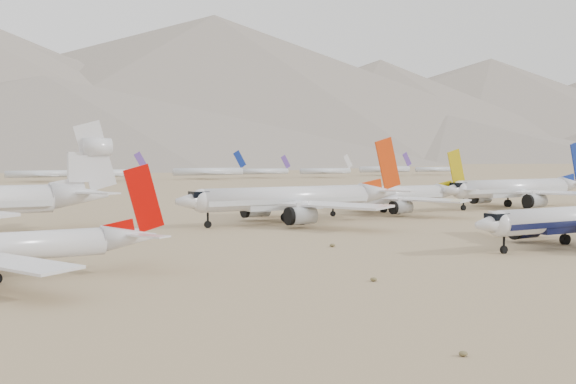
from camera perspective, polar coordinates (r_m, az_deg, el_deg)
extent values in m
plane|color=#8A7450|center=(128.76, 18.54, -3.97)|extent=(7000.00, 7000.00, 0.00)
cylinder|color=silver|center=(127.98, 21.67, -1.96)|extent=(34.46, 4.07, 4.07)
cube|color=black|center=(128.02, 21.67, -2.19)|extent=(33.77, 4.13, 0.92)
sphere|color=silver|center=(114.93, 16.37, -2.41)|extent=(4.07, 4.07, 4.07)
cube|color=black|center=(114.39, 16.17, -1.87)|extent=(2.85, 2.65, 1.02)
cube|color=silver|center=(137.76, 18.39, -1.86)|extent=(13.31, 20.97, 0.64)
cylinder|color=black|center=(132.13, 18.24, -2.86)|extent=(4.79, 2.93, 2.93)
cylinder|color=black|center=(116.12, 16.69, -4.39)|extent=(1.22, 0.51, 1.22)
cylinder|color=black|center=(131.23, 21.05, -3.51)|extent=(1.71, 1.02, 1.71)
cone|color=silver|center=(97.59, -12.43, -3.51)|extent=(7.37, 3.54, 3.54)
cube|color=silver|center=(83.93, -20.67, -5.30)|extent=(11.39, 17.95, 0.55)
cube|color=silver|center=(94.79, -10.97, -3.42)|extent=(4.68, 6.12, 0.21)
cube|color=silver|center=(101.20, -12.25, -3.03)|extent=(4.68, 6.12, 0.21)
cube|color=#BA0300|center=(97.80, -11.32, -0.49)|extent=(5.59, 0.28, 9.21)
cylinder|color=silver|center=(215.40, 17.37, 0.31)|extent=(40.74, 4.94, 4.94)
cube|color=silver|center=(215.43, 17.37, 0.14)|extent=(39.93, 5.01, 1.11)
sphere|color=silver|center=(200.81, 13.45, 0.18)|extent=(4.94, 4.94, 4.94)
cube|color=black|center=(200.24, 13.30, 0.56)|extent=(3.46, 3.21, 1.23)
cone|color=silver|center=(234.60, 21.51, 0.54)|extent=(10.19, 4.94, 4.94)
cube|color=silver|center=(208.51, 20.86, -0.07)|extent=(15.73, 24.80, 0.76)
cylinder|color=silver|center=(207.20, 18.99, -0.68)|extent=(5.66, 3.56, 3.56)
cube|color=silver|center=(227.57, 15.23, 0.26)|extent=(15.73, 24.80, 0.76)
cube|color=silver|center=(239.05, 20.92, 0.74)|extent=(6.47, 8.46, 0.30)
cylinder|color=silver|center=(220.84, 15.03, -0.40)|extent=(5.66, 3.56, 3.56)
cylinder|color=black|center=(201.96, 13.69, -1.21)|extent=(1.48, 0.62, 1.48)
cylinder|color=black|center=(214.62, 18.34, -0.96)|extent=(2.07, 1.23, 2.07)
cylinder|color=black|center=(219.23, 16.98, -0.86)|extent=(2.07, 1.23, 2.07)
cylinder|color=silver|center=(187.37, 7.77, -0.20)|extent=(35.17, 4.27, 4.27)
cube|color=silver|center=(187.40, 7.77, -0.36)|extent=(34.47, 4.34, 0.96)
sphere|color=silver|center=(177.07, 3.29, -0.36)|extent=(4.27, 4.27, 4.27)
cube|color=black|center=(176.65, 3.12, 0.01)|extent=(2.99, 2.78, 1.07)
cone|color=silver|center=(201.48, 12.64, 0.07)|extent=(8.79, 4.27, 4.27)
cube|color=silver|center=(179.61, 10.89, -0.60)|extent=(13.58, 21.41, 0.66)
cube|color=silver|center=(199.69, 13.80, 0.18)|extent=(5.58, 7.30, 0.26)
cylinder|color=silver|center=(179.54, 8.99, -1.20)|extent=(4.89, 3.08, 3.08)
cube|color=silver|center=(198.90, 6.18, -0.22)|extent=(13.58, 21.41, 0.66)
cube|color=silver|center=(205.59, 12.22, 0.28)|extent=(5.58, 7.30, 0.26)
cylinder|color=silver|center=(193.29, 5.72, -0.88)|extent=(4.89, 3.08, 3.08)
cube|color=#B69C0C|center=(202.94, 13.17, 1.80)|extent=(6.67, 0.34, 10.98)
cylinder|color=black|center=(177.97, 3.57, -1.72)|extent=(1.28, 0.53, 1.28)
cylinder|color=black|center=(186.21, 8.69, -1.47)|extent=(1.80, 1.07, 1.80)
cylinder|color=black|center=(190.88, 7.56, -1.35)|extent=(1.80, 1.07, 1.80)
cylinder|color=silver|center=(158.70, -0.07, -0.46)|extent=(40.58, 4.96, 4.96)
cube|color=silver|center=(158.74, -0.07, -0.68)|extent=(39.76, 5.03, 1.12)
sphere|color=silver|center=(149.53, -6.80, -0.69)|extent=(4.96, 4.96, 4.96)
cube|color=black|center=(149.16, -7.06, -0.18)|extent=(3.47, 3.22, 1.24)
cone|color=silver|center=(172.66, 7.14, -0.08)|extent=(10.14, 4.96, 4.96)
cube|color=silver|center=(148.33, 3.77, -1.05)|extent=(15.67, 24.69, 0.77)
cube|color=silver|center=(170.17, 8.63, 0.07)|extent=(6.44, 8.42, 0.30)
cylinder|color=silver|center=(149.17, 1.13, -1.88)|extent=(5.64, 3.57, 3.57)
cube|color=silver|center=(172.73, -1.56, -0.47)|extent=(15.67, 24.69, 0.77)
cube|color=silver|center=(177.55, 6.72, 0.21)|extent=(6.44, 8.42, 0.30)
cylinder|color=silver|center=(166.59, -2.48, -1.37)|extent=(5.64, 3.57, 3.57)
cube|color=red|center=(174.16, 7.89, 2.26)|extent=(7.69, 0.40, 12.67)
cylinder|color=black|center=(150.43, -6.35, -2.56)|extent=(1.49, 0.62, 1.49)
cylinder|color=black|center=(156.95, 1.10, -2.21)|extent=(2.08, 1.24, 2.08)
cylinder|color=black|center=(162.89, -0.17, -2.02)|extent=(2.08, 1.24, 2.08)
cone|color=silver|center=(153.05, -16.15, -0.26)|extent=(11.73, 5.62, 5.62)
cube|color=silver|center=(148.37, -14.78, -0.07)|extent=(7.45, 9.74, 0.34)
cube|color=silver|center=(158.80, -15.83, 0.11)|extent=(7.45, 9.74, 0.34)
cube|color=silver|center=(153.64, -15.01, 2.79)|extent=(8.89, 0.45, 14.66)
cylinder|color=silver|center=(153.74, -14.90, 3.46)|extent=(5.87, 3.64, 3.64)
cylinder|color=silver|center=(423.37, -18.84, 1.36)|extent=(39.46, 3.90, 3.90)
cube|color=silver|center=(427.33, -16.41, 2.30)|extent=(7.86, 0.39, 9.90)
cube|color=silver|center=(413.38, -18.55, 1.25)|extent=(10.40, 18.16, 0.39)
cube|color=silver|center=(433.39, -19.10, 1.31)|extent=(10.40, 18.16, 0.39)
cylinder|color=silver|center=(421.59, -14.13, 1.44)|extent=(42.63, 4.21, 4.21)
cube|color=#593795|center=(427.50, -11.56, 2.45)|extent=(8.49, 0.42, 10.69)
cube|color=silver|center=(411.03, -13.70, 1.32)|extent=(11.23, 19.62, 0.42)
cube|color=silver|center=(432.21, -14.54, 1.39)|extent=(11.23, 19.62, 0.42)
cylinder|color=silver|center=(446.16, -6.30, 1.62)|extent=(45.52, 4.50, 4.50)
cube|color=navy|center=(455.19, -3.84, 2.61)|extent=(9.07, 0.45, 11.42)
cube|color=silver|center=(435.45, -5.67, 1.50)|extent=(11.99, 20.96, 0.45)
cube|color=silver|center=(456.97, -6.90, 1.56)|extent=(11.99, 20.96, 0.45)
cylinder|color=silver|center=(467.41, -2.02, 1.64)|extent=(36.91, 3.65, 3.65)
cube|color=#593795|center=(475.78, -0.18, 2.41)|extent=(7.35, 0.36, 9.26)
cube|color=silver|center=(459.03, -1.46, 1.55)|extent=(9.72, 16.99, 0.36)
cube|color=silver|center=(475.85, -2.57, 1.60)|extent=(9.72, 16.99, 0.36)
cylinder|color=silver|center=(474.85, 2.99, 1.67)|extent=(37.91, 3.75, 3.75)
cube|color=silver|center=(484.77, 4.76, 2.44)|extent=(7.55, 0.37, 9.51)
cube|color=silver|center=(466.70, 3.65, 1.57)|extent=(9.99, 17.45, 0.37)
cube|color=silver|center=(483.09, 2.35, 1.62)|extent=(9.99, 17.45, 0.37)
cylinder|color=silver|center=(522.93, 7.67, 1.79)|extent=(42.92, 4.24, 4.24)
cube|color=#593795|center=(535.50, 9.38, 2.58)|extent=(8.55, 0.42, 10.77)
cube|color=silver|center=(514.24, 8.43, 1.70)|extent=(11.31, 19.76, 0.42)
cube|color=silver|center=(531.74, 6.93, 1.75)|extent=(11.31, 19.76, 0.42)
cylinder|color=silver|center=(544.69, 11.56, 1.77)|extent=(35.97, 3.55, 3.55)
cube|color=navy|center=(556.04, 12.86, 2.40)|extent=(7.16, 0.36, 9.02)
cube|color=silver|center=(537.81, 12.22, 1.69)|extent=(9.48, 16.56, 0.36)
cube|color=silver|center=(551.67, 10.91, 1.74)|extent=(9.48, 16.56, 0.36)
cone|color=slate|center=(1595.23, -19.68, 6.59)|extent=(1824.00, 1824.00, 240.00)
cone|color=slate|center=(1925.14, -5.81, 8.19)|extent=(2356.00, 2356.00, 380.00)
cone|color=slate|center=(2129.14, 7.30, 6.47)|extent=(1682.00, 1682.00, 290.00)
cone|color=slate|center=(2642.97, 15.71, 6.35)|extent=(2380.00, 2380.00, 350.00)
cone|color=slate|center=(1210.56, -18.63, 5.43)|extent=(1260.00, 1260.00, 140.00)
cone|color=slate|center=(1614.03, 12.51, 4.16)|extent=(900.00, 900.00, 100.00)
ellipsoid|color=brown|center=(57.44, 13.68, -12.30)|extent=(0.70, 0.70, 0.39)
ellipsoid|color=brown|center=(87.93, 6.78, -6.86)|extent=(0.84, 0.84, 0.46)
ellipsoid|color=brown|center=(119.40, 3.53, -4.22)|extent=(0.98, 0.98, 0.54)
ellipsoid|color=brown|center=(177.51, 19.13, -2.01)|extent=(0.98, 0.98, 0.54)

